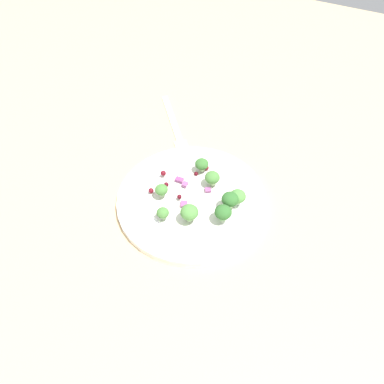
{
  "coord_description": "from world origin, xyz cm",
  "views": [
    {
      "loc": [
        17.06,
        -35.36,
        51.19
      ],
      "look_at": [
        -1.84,
        2.21,
        2.7
      ],
      "focal_mm": 36.47,
      "sensor_mm": 36.0,
      "label": 1
    }
  ],
  "objects": [
    {
      "name": "cranberry_4",
      "position": [
        -3.5,
        7.11,
        1.69
      ],
      "size": [
        0.76,
        0.76,
        0.76
      ],
      "primitive_type": "sphere",
      "color": "#4C0A14",
      "rests_on": "plate"
    },
    {
      "name": "onion_bit_1",
      "position": [
        -2.19,
        0.26,
        1.82
      ],
      "size": [
        1.49,
        1.51,
        0.4
      ],
      "primitive_type": "cube",
      "rotation": [
        0.0,
        0.0,
        0.41
      ],
      "color": "#934C84",
      "rests_on": "plate"
    },
    {
      "name": "cranberry_1",
      "position": [
        -8.42,
        4.18,
        2.26
      ],
      "size": [
        0.96,
        0.96,
        0.96
      ],
      "primitive_type": "sphere",
      "color": "maroon",
      "rests_on": "plate"
    },
    {
      "name": "ground_plane",
      "position": [
        0.0,
        0.0,
        -1.0
      ],
      "size": [
        180.0,
        180.0,
        2.0
      ],
      "primitive_type": "cube",
      "color": "tan"
    },
    {
      "name": "cranberry_2",
      "position": [
        -2.41,
        9.01,
        1.96
      ],
      "size": [
        0.9,
        0.9,
        0.9
      ],
      "primitive_type": "sphere",
      "color": "maroon",
      "rests_on": "plate"
    },
    {
      "name": "broccoli_floret_5",
      "position": [
        -6.35,
        -0.21,
        3.17
      ],
      "size": [
        2.15,
        2.15,
        2.18
      ],
      "color": "#9EC684",
      "rests_on": "plate"
    },
    {
      "name": "onion_bit_2",
      "position": [
        -5.4,
        4.4,
        1.82
      ],
      "size": [
        1.44,
        1.07,
        0.49
      ],
      "primitive_type": "cube",
      "rotation": [
        0.0,
        0.0,
        1.66
      ],
      "color": "#843D75",
      "rests_on": "plate"
    },
    {
      "name": "broccoli_floret_1",
      "position": [
        -0.32,
        6.17,
        3.25
      ],
      "size": [
        2.55,
        2.55,
        2.58
      ],
      "color": "#ADD18E",
      "rests_on": "plate"
    },
    {
      "name": "broccoli_floret_6",
      "position": [
        -3.89,
        -3.92,
        2.95
      ],
      "size": [
        1.99,
        1.99,
        2.01
      ],
      "color": "#8EB77A",
      "rests_on": "plate"
    },
    {
      "name": "cranberry_5",
      "position": [
        -3.44,
        0.73,
        2.18
      ],
      "size": [
        0.78,
        0.78,
        0.78
      ],
      "primitive_type": "sphere",
      "color": "#4C0A14",
      "rests_on": "plate"
    },
    {
      "name": "broccoli_floret_4",
      "position": [
        -3.03,
        8.36,
        3.14
      ],
      "size": [
        2.4,
        2.4,
        2.43
      ],
      "color": "#9EC684",
      "rests_on": "plate"
    },
    {
      "name": "broccoli_floret_7",
      "position": [
        4.68,
        -0.1,
        3.51
      ],
      "size": [
        2.72,
        2.72,
        2.75
      ],
      "color": "#8EB77A",
      "rests_on": "plate"
    },
    {
      "name": "cranberry_0",
      "position": [
        -8.45,
        0.06,
        1.91
      ],
      "size": [
        0.9,
        0.9,
        0.9
      ],
      "primitive_type": "sphere",
      "color": "maroon",
      "rests_on": "plate"
    },
    {
      "name": "broccoli_floret_0",
      "position": [
        4.65,
        2.8,
        3.63
      ],
      "size": [
        2.77,
        2.77,
        2.81
      ],
      "color": "#ADD18E",
      "rests_on": "plate"
    },
    {
      "name": "onion_bit_3",
      "position": [
        -4.0,
        3.81,
        1.91
      ],
      "size": [
        0.85,
        1.03,
        0.56
      ],
      "primitive_type": "cube",
      "rotation": [
        0.0,
        0.0,
        0.04
      ],
      "color": "#934C84",
      "rests_on": "plate"
    },
    {
      "name": "fork",
      "position": [
        -13.86,
        18.36,
        0.25
      ],
      "size": [
        13.51,
        15.26,
        0.5
      ],
      "color": "silver",
      "rests_on": "ground_plane"
    },
    {
      "name": "dressing_pool",
      "position": [
        -1.84,
        2.21,
        1.3
      ],
      "size": [
        14.62,
        14.62,
        0.2
      ],
      "primitive_type": "cylinder",
      "color": "white",
      "rests_on": "plate"
    },
    {
      "name": "broccoli_floret_2",
      "position": [
        0.42,
        -2.36,
        3.5
      ],
      "size": [
        2.84,
        2.84,
        2.88
      ],
      "color": "#9EC684",
      "rests_on": "plate"
    },
    {
      "name": "plate",
      "position": [
        -1.84,
        2.21,
        0.86
      ],
      "size": [
        25.2,
        25.2,
        1.7
      ],
      "color": "white",
      "rests_on": "ground_plane"
    },
    {
      "name": "cranberry_3",
      "position": [
        -6.71,
        2.18,
        2.15
      ],
      "size": [
        0.82,
        0.82,
        0.82
      ],
      "primitive_type": "sphere",
      "color": "#4C0A14",
      "rests_on": "plate"
    },
    {
      "name": "broccoli_floret_3",
      "position": [
        5.41,
        4.21,
        3.29
      ],
      "size": [
        2.65,
        2.65,
        2.68
      ],
      "color": "#9EC684",
      "rests_on": "plate"
    },
    {
      "name": "onion_bit_0",
      "position": [
        0.28,
        4.59,
        1.79
      ],
      "size": [
        1.38,
        1.35,
        0.35
      ],
      "primitive_type": "cube",
      "rotation": [
        0.0,
        0.0,
        2.15
      ],
      "color": "#934C84",
      "rests_on": "plate"
    }
  ]
}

